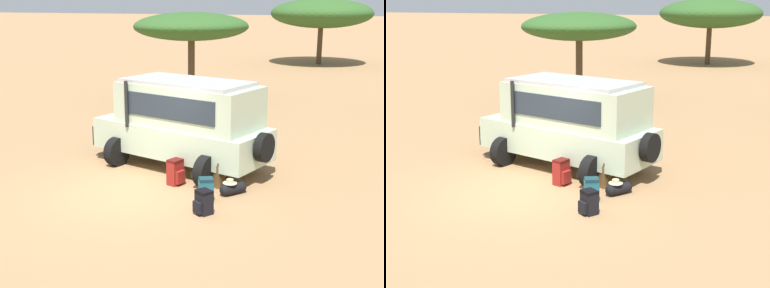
{
  "view_description": "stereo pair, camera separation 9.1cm",
  "coord_description": "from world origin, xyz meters",
  "views": [
    {
      "loc": [
        5.83,
        -10.61,
        4.48
      ],
      "look_at": [
        0.98,
        1.39,
        1.0
      ],
      "focal_mm": 50.0,
      "sensor_mm": 36.0,
      "label": 1
    },
    {
      "loc": [
        5.92,
        -10.57,
        4.48
      ],
      "look_at": [
        0.98,
        1.39,
        1.0
      ],
      "focal_mm": 50.0,
      "sensor_mm": 36.0,
      "label": 2
    }
  ],
  "objects": [
    {
      "name": "ground_plane",
      "position": [
        0.0,
        0.0,
        0.0
      ],
      "size": [
        320.0,
        320.0,
        0.0
      ],
      "primitive_type": "plane",
      "color": "#9E754C"
    },
    {
      "name": "safari_vehicle",
      "position": [
        0.32,
        2.47,
        1.29
      ],
      "size": [
        5.47,
        3.47,
        2.44
      ],
      "color": "#B2C6A8",
      "rests_on": "ground_plane"
    },
    {
      "name": "backpack_cluster_center",
      "position": [
        1.78,
        0.28,
        0.26
      ],
      "size": [
        0.42,
        0.45,
        0.54
      ],
      "color": "#235B6B",
      "rests_on": "ground_plane"
    },
    {
      "name": "backpack_beside_front_wheel",
      "position": [
        0.68,
        1.05,
        0.32
      ],
      "size": [
        0.43,
        0.44,
        0.66
      ],
      "color": "maroon",
      "rests_on": "ground_plane"
    },
    {
      "name": "backpack_outermost",
      "position": [
        2.01,
        -0.47,
        0.26
      ],
      "size": [
        0.44,
        0.46,
        0.54
      ],
      "color": "black",
      "rests_on": "ground_plane"
    },
    {
      "name": "acacia_tree_left_mid",
      "position": [
        -0.26,
        29.11,
        3.6
      ],
      "size": [
        7.18,
        7.46,
        4.64
      ],
      "color": "brown",
      "rests_on": "ground_plane"
    },
    {
      "name": "duffel_bag_low_black_case",
      "position": [
        2.23,
        0.92,
        0.15
      ],
      "size": [
        0.55,
        0.65,
        0.39
      ],
      "color": "black",
      "rests_on": "ground_plane"
    },
    {
      "name": "backpack_near_rear_wheel",
      "position": [
        1.77,
        1.34,
        0.32
      ],
      "size": [
        0.48,
        0.48,
        0.66
      ],
      "color": "brown",
      "rests_on": "ground_plane"
    },
    {
      "name": "acacia_tree_far_left",
      "position": [
        -3.45,
        12.28,
        3.34
      ],
      "size": [
        5.16,
        5.57,
        3.99
      ],
      "color": "brown",
      "rests_on": "ground_plane"
    },
    {
      "name": "duffel_bag_soft_canvas",
      "position": [
        1.3,
        1.63,
        0.17
      ],
      "size": [
        0.87,
        0.43,
        0.45
      ],
      "color": "#4C5133",
      "rests_on": "ground_plane"
    }
  ]
}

